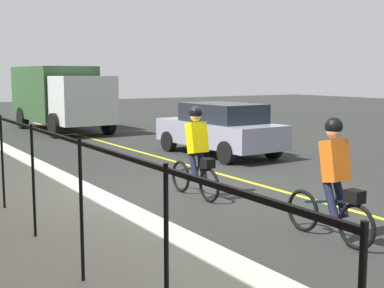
{
  "coord_description": "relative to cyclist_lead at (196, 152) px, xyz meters",
  "views": [
    {
      "loc": [
        -9.24,
        5.76,
        2.43
      ],
      "look_at": [
        0.02,
        0.0,
        1.0
      ],
      "focal_mm": 49.59,
      "sensor_mm": 36.0,
      "label": 1
    }
  ],
  "objects": [
    {
      "name": "ground_plane",
      "position": [
        0.53,
        -0.24,
        -0.91
      ],
      "size": [
        80.0,
        80.0,
        0.0
      ],
      "primitive_type": "plane",
      "color": "#262825"
    },
    {
      "name": "cyclist_lead",
      "position": [
        0.0,
        0.0,
        0.0
      ],
      "size": [
        1.71,
        0.36,
        1.83
      ],
      "rotation": [
        0.0,
        0.0,
        0.01
      ],
      "color": "black",
      "rests_on": "ground"
    },
    {
      "name": "lane_line_centre",
      "position": [
        0.53,
        -1.84,
        -0.91
      ],
      "size": [
        36.0,
        0.12,
        0.01
      ],
      "primitive_type": "cube",
      "color": "yellow",
      "rests_on": "ground"
    },
    {
      "name": "box_truck_background",
      "position": [
        13.92,
        -1.78,
        0.64
      ],
      "size": [
        6.78,
        2.7,
        2.78
      ],
      "rotation": [
        0.0,
        0.0,
        3.17
      ],
      "color": "#2B4E29",
      "rests_on": "ground"
    },
    {
      "name": "patrol_sedan",
      "position": [
        4.38,
        -3.6,
        -0.09
      ],
      "size": [
        4.47,
        2.07,
        1.58
      ],
      "rotation": [
        0.0,
        0.0,
        0.04
      ],
      "color": "#8A8BA5",
      "rests_on": "ground"
    },
    {
      "name": "sidewalk",
      "position": [
        0.53,
        3.16,
        -0.84
      ],
      "size": [
        40.0,
        3.2,
        0.15
      ],
      "primitive_type": "cube",
      "color": "#A8A797",
      "rests_on": "ground"
    },
    {
      "name": "cyclist_follow",
      "position": [
        -3.39,
        -0.2,
        0.0
      ],
      "size": [
        1.71,
        0.36,
        1.83
      ],
      "rotation": [
        0.0,
        0.0,
        0.01
      ],
      "color": "black",
      "rests_on": "ground"
    }
  ]
}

